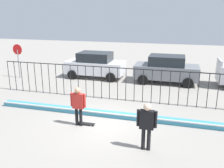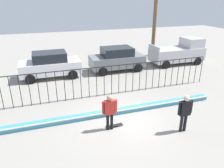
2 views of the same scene
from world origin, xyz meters
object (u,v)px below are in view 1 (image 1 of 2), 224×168
parked_car_white (95,65)px  parked_car_gray (166,69)px  stop_sign (18,56)px  camera_operator (147,122)px  skateboarder (78,103)px  skateboard (86,123)px

parked_car_white → parked_car_gray: (5.19, -0.03, 0.00)m
parked_car_white → parked_car_gray: same height
stop_sign → camera_operator: bearing=-35.6°
parked_car_gray → stop_sign: (-10.63, -1.54, 0.64)m
parked_car_white → camera_operator: bearing=-59.3°
parked_car_white → parked_car_gray: size_ratio=1.00×
skateboarder → skateboard: (0.27, 0.13, -0.97)m
skateboarder → stop_sign: stop_sign is taller
skateboarder → parked_car_gray: (3.17, 7.89, -0.05)m
parked_car_white → skateboard: bearing=-72.1°
parked_car_white → skateboarder: bearing=-74.1°
skateboarder → parked_car_gray: bearing=76.6°
camera_operator → parked_car_white: size_ratio=0.41×
parked_car_gray → stop_sign: size_ratio=1.72×
skateboarder → skateboard: size_ratio=2.14×
skateboard → parked_car_white: parked_car_white is taller
parked_car_gray → stop_sign: 10.76m
parked_car_white → parked_car_gray: bearing=1.2°
skateboarder → skateboard: 1.01m
skateboard → parked_car_gray: 8.34m
camera_operator → stop_sign: size_ratio=0.70×
skateboard → parked_car_white: (-2.29, 7.80, 0.91)m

